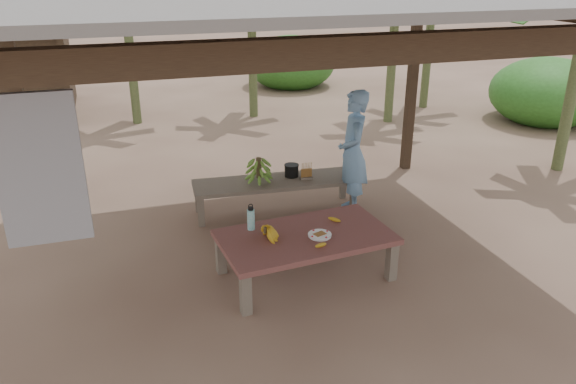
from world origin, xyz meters
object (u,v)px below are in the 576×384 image
object	(u,v)px
water_flask	(251,219)
cooking_pot	(292,171)
bench	(276,184)
plate	(320,235)
woman	(353,153)
work_table	(306,240)
ripe_banana_bunch	(265,233)

from	to	relation	value
water_flask	cooking_pot	size ratio (longest dim) A/B	1.59
bench	cooking_pot	size ratio (longest dim) A/B	11.83
plate	cooking_pot	distance (m)	1.91
bench	woman	size ratio (longest dim) A/B	1.34
work_table	woman	xyz separation A→B (m)	(1.14, 1.40, 0.40)
bench	woman	world-z (taller)	woman
bench	water_flask	bearing A→B (deg)	-111.94
water_flask	plate	bearing A→B (deg)	-31.35
ripe_banana_bunch	plate	bearing A→B (deg)	-10.83
ripe_banana_bunch	water_flask	world-z (taller)	water_flask
bench	ripe_banana_bunch	xyz separation A→B (m)	(-0.62, -1.70, 0.18)
work_table	cooking_pot	bearing A→B (deg)	71.62
water_flask	woman	world-z (taller)	woman
bench	cooking_pot	bearing A→B (deg)	22.17
bench	woman	xyz separation A→B (m)	(0.96, -0.32, 0.44)
plate	cooking_pot	world-z (taller)	cooking_pot
work_table	woman	size ratio (longest dim) A/B	1.12
cooking_pot	woman	xyz separation A→B (m)	(0.71, -0.40, 0.31)
work_table	cooking_pot	size ratio (longest dim) A/B	9.93
ripe_banana_bunch	plate	size ratio (longest dim) A/B	1.05
work_table	plate	distance (m)	0.17
ripe_banana_bunch	cooking_pot	size ratio (longest dim) A/B	1.38
work_table	bench	distance (m)	1.73
water_flask	cooking_pot	distance (m)	1.78
plate	water_flask	distance (m)	0.76
work_table	ripe_banana_bunch	size ratio (longest dim) A/B	7.18
cooking_pot	ripe_banana_bunch	bearing A→B (deg)	-115.97
bench	plate	size ratio (longest dim) A/B	9.00
plate	woman	world-z (taller)	woman
water_flask	bench	bearing A→B (deg)	63.80
work_table	woman	distance (m)	1.85
plate	water_flask	xyz separation A→B (m)	(-0.64, 0.39, 0.11)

